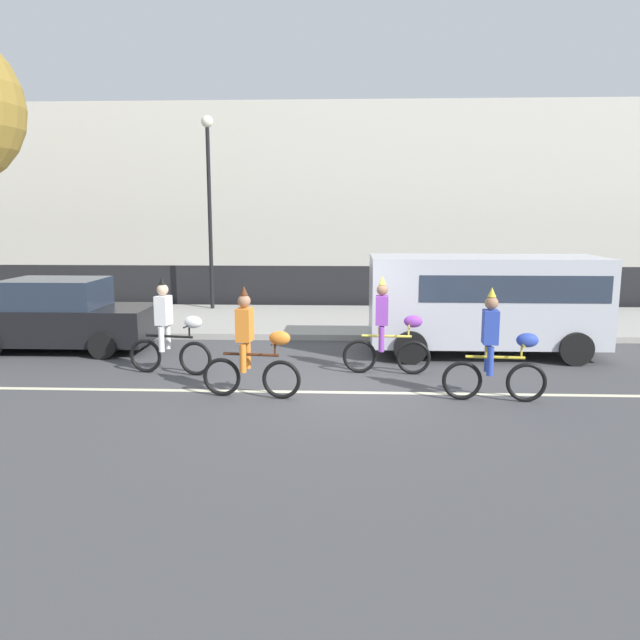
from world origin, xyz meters
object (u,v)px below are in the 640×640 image
at_px(parade_cyclist_zebra, 170,332).
at_px(parade_cyclist_cobalt, 496,352).
at_px(parked_car_black, 60,316).
at_px(parade_cyclist_purple, 388,332).
at_px(parade_cyclist_orange, 252,349).
at_px(street_lamp_post, 209,184).
at_px(parked_van_silver, 488,297).

relative_size(parade_cyclist_zebra, parade_cyclist_cobalt, 1.00).
xyz_separation_m(parade_cyclist_zebra, parked_car_black, (-3.13, 2.06, -0.06)).
bearing_deg(parked_car_black, parade_cyclist_purple, -14.19).
xyz_separation_m(parade_cyclist_orange, parade_cyclist_purple, (2.40, 1.71, 0.00)).
bearing_deg(street_lamp_post, parade_cyclist_orange, -73.76).
height_order(parade_cyclist_zebra, parked_car_black, parade_cyclist_zebra).
distance_m(parade_cyclist_cobalt, street_lamp_post, 11.73).
height_order(parade_cyclist_orange, parade_cyclist_cobalt, same).
bearing_deg(parked_van_silver, parade_cyclist_purple, -141.43).
bearing_deg(parade_cyclist_purple, street_lamp_post, 124.42).
distance_m(parade_cyclist_cobalt, parked_car_black, 9.73).
bearing_deg(parade_cyclist_cobalt, parked_van_silver, 80.15).
relative_size(parade_cyclist_cobalt, parked_car_black, 0.47).
xyz_separation_m(parade_cyclist_zebra, parade_cyclist_orange, (1.83, -1.50, 0.00)).
bearing_deg(parade_cyclist_zebra, parade_cyclist_orange, -39.40).
distance_m(parade_cyclist_zebra, parked_car_black, 3.75).
xyz_separation_m(parade_cyclist_zebra, parked_van_silver, (6.54, 2.05, 0.44)).
distance_m(parked_van_silver, parked_car_black, 9.67).
relative_size(parade_cyclist_cobalt, parked_van_silver, 0.38).
relative_size(parked_van_silver, parked_car_black, 1.22).
distance_m(parade_cyclist_orange, parade_cyclist_purple, 2.94).
xyz_separation_m(parked_car_black, street_lamp_post, (2.32, 5.49, 3.21)).
distance_m(parked_car_black, street_lamp_post, 6.77).
xyz_separation_m(parade_cyclist_purple, parked_car_black, (-7.35, 1.86, -0.06)).
height_order(parade_cyclist_orange, parade_cyclist_purple, same).
xyz_separation_m(parade_cyclist_purple, parked_van_silver, (2.31, 1.84, 0.44)).
bearing_deg(parade_cyclist_cobalt, parade_cyclist_orange, 179.59).
relative_size(parade_cyclist_orange, parade_cyclist_purple, 1.00).
bearing_deg(parade_cyclist_cobalt, street_lamp_post, 126.51).
height_order(parade_cyclist_cobalt, street_lamp_post, street_lamp_post).
bearing_deg(parade_cyclist_zebra, street_lamp_post, 96.12).
relative_size(parked_van_silver, street_lamp_post, 0.85).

